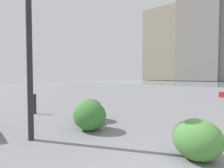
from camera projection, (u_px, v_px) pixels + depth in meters
name	position (u px, v px, depth m)	size (l,w,h in m)	color
building_annex	(202.00, 22.00, 61.18)	(12.58, 12.97, 39.06)	gray
building_highrise	(167.00, 46.00, 71.28)	(12.77, 15.19, 25.88)	gray
lamppost	(29.00, 27.00, 4.53)	(0.98, 0.28, 4.26)	#232328
bollard_near	(89.00, 118.00, 5.29)	(0.13, 0.13, 0.78)	#232328
bollard_mid	(35.00, 103.00, 7.81)	(0.13, 0.13, 0.86)	#232328
shrub_low	(90.00, 109.00, 6.66)	(0.94, 0.85, 0.80)	#477F38
shrub_round	(90.00, 116.00, 5.46)	(1.02, 0.92, 0.87)	#387533
shrub_wide	(197.00, 139.00, 3.54)	(0.93, 0.84, 0.79)	#477F38
shrub_tall	(84.00, 114.00, 6.21)	(0.75, 0.67, 0.64)	#477F38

